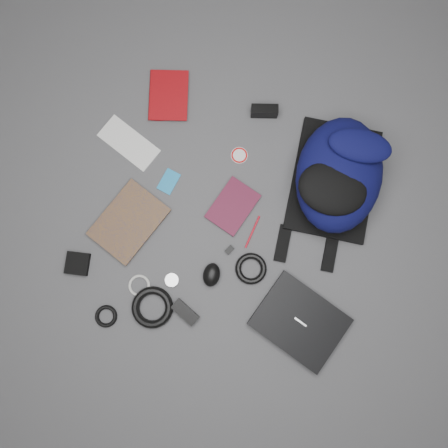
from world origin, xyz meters
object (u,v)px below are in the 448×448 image
at_px(dvd_case, 233,206).
at_px(power_brick, 185,312).
at_px(laptop, 300,322).
at_px(compact_camera, 264,111).
at_px(comic_book, 109,206).
at_px(backpack, 339,175).
at_px(mouse, 212,275).
at_px(pouch, 77,263).
at_px(textbook_red, 149,95).

xyz_separation_m(dvd_case, power_brick, (-0.01, -0.46, 0.01)).
bearing_deg(dvd_case, laptop, -25.81).
bearing_deg(dvd_case, compact_camera, 106.18).
relative_size(comic_book, power_brick, 2.58).
relative_size(backpack, mouse, 5.45).
bearing_deg(laptop, power_brick, -148.85).
bearing_deg(backpack, comic_book, -161.44).
height_order(power_brick, pouch, power_brick).
relative_size(backpack, pouch, 5.69).
distance_m(textbook_red, mouse, 0.79).
xyz_separation_m(comic_book, dvd_case, (0.47, 0.19, -0.00)).
height_order(backpack, power_brick, backpack).
bearing_deg(dvd_case, textbook_red, 161.14).
bearing_deg(power_brick, backpack, 83.14).
xyz_separation_m(comic_book, compact_camera, (0.44, 0.60, 0.02)).
bearing_deg(compact_camera, laptop, -80.32).
height_order(laptop, power_brick, laptop).
relative_size(laptop, comic_book, 1.14).
height_order(laptop, textbook_red, laptop).
bearing_deg(dvd_case, pouch, -124.99).
relative_size(backpack, textbook_red, 2.36).
distance_m(laptop, mouse, 0.39).
bearing_deg(comic_book, dvd_case, 38.02).
relative_size(textbook_red, pouch, 2.41).
bearing_deg(compact_camera, pouch, -139.31).
distance_m(textbook_red, comic_book, 0.49).
bearing_deg(dvd_case, power_brick, -79.50).
bearing_deg(compact_camera, power_brick, -110.41).
relative_size(comic_book, compact_camera, 2.63).
distance_m(laptop, compact_camera, 0.86).
relative_size(laptop, compact_camera, 3.00).
relative_size(backpack, compact_camera, 4.68).
bearing_deg(pouch, dvd_case, 42.74).
height_order(compact_camera, power_brick, compact_camera).
bearing_deg(pouch, textbook_red, 91.07).
distance_m(textbook_red, pouch, 0.75).
height_order(dvd_case, compact_camera, compact_camera).
relative_size(dvd_case, power_brick, 1.81).
relative_size(comic_book, pouch, 3.20).
relative_size(laptop, mouse, 3.49).
relative_size(backpack, laptop, 1.56).
distance_m(laptop, comic_book, 0.89).
bearing_deg(power_brick, compact_camera, 110.23).
relative_size(compact_camera, mouse, 1.16).
height_order(comic_book, dvd_case, comic_book).
bearing_deg(pouch, compact_camera, 62.02).
distance_m(mouse, power_brick, 0.18).
relative_size(mouse, power_brick, 0.84).
bearing_deg(mouse, dvd_case, 83.79).
relative_size(dvd_case, mouse, 2.15).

